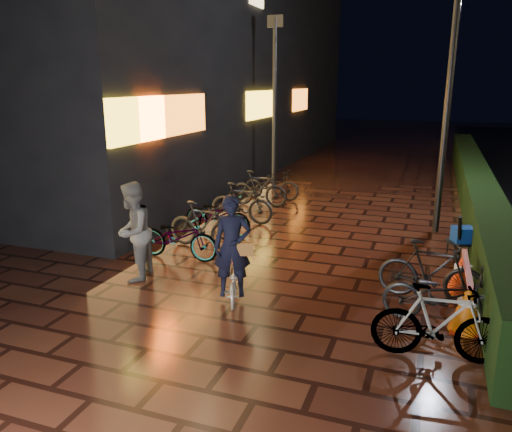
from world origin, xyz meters
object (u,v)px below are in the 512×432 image
at_px(cyclist, 233,262).
at_px(traffic_barrier, 465,288).
at_px(bystander_person, 133,232).
at_px(cart_assembly, 463,237).

distance_m(cyclist, traffic_barrier, 3.51).
height_order(bystander_person, traffic_barrier, bystander_person).
bearing_deg(cyclist, bystander_person, 172.85).
bearing_deg(cart_assembly, cyclist, -138.23).
xyz_separation_m(bystander_person, cart_assembly, (5.38, 2.83, -0.35)).
relative_size(traffic_barrier, cart_assembly, 1.83).
bearing_deg(traffic_barrier, bystander_person, -173.55).
distance_m(cyclist, cart_assembly, 4.61).
height_order(cyclist, traffic_barrier, cyclist).
bearing_deg(traffic_barrier, cyclist, -165.99).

